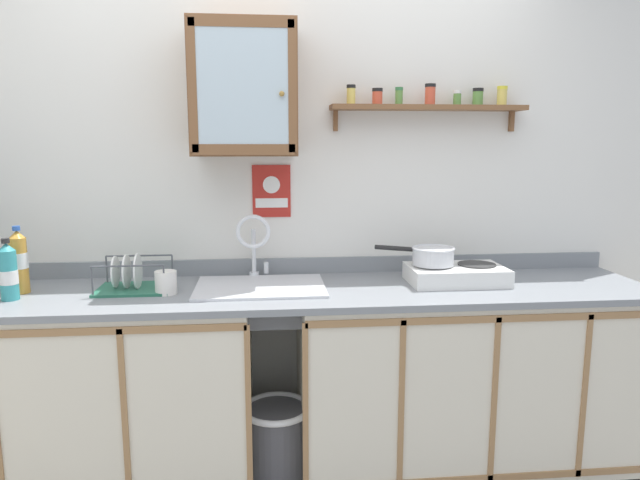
{
  "coord_description": "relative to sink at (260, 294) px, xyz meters",
  "views": [
    {
      "loc": [
        -0.11,
        -2.12,
        1.58
      ],
      "look_at": [
        0.15,
        0.52,
        1.13
      ],
      "focal_mm": 31.82,
      "sensor_mm": 36.0,
      "label": 1
    }
  ],
  "objects": [
    {
      "name": "back_wall",
      "position": [
        0.13,
        0.3,
        0.44
      ],
      "size": [
        3.99,
        0.07,
        2.66
      ],
      "color": "silver",
      "rests_on": "ground"
    },
    {
      "name": "lower_cabinet_run",
      "position": [
        -0.8,
        -0.04,
        -0.44
      ],
      "size": [
        1.51,
        0.64,
        0.9
      ],
      "color": "black",
      "rests_on": "ground"
    },
    {
      "name": "lower_cabinet_run_right",
      "position": [
        1.0,
        -0.04,
        -0.44
      ],
      "size": [
        1.65,
        0.64,
        0.9
      ],
      "color": "black",
      "rests_on": "ground"
    },
    {
      "name": "countertop",
      "position": [
        0.13,
        -0.04,
        0.02
      ],
      "size": [
        3.35,
        0.66,
        0.03
      ],
      "primitive_type": "cube",
      "color": "gray",
      "rests_on": "lower_cabinet_run"
    },
    {
      "name": "backsplash",
      "position": [
        0.13,
        0.27,
        0.07
      ],
      "size": [
        3.35,
        0.02,
        0.08
      ],
      "primitive_type": "cube",
      "color": "gray",
      "rests_on": "countertop"
    },
    {
      "name": "sink",
      "position": [
        0.0,
        0.0,
        0.0
      ],
      "size": [
        0.59,
        0.46,
        0.46
      ],
      "color": "silver",
      "rests_on": "countertop"
    },
    {
      "name": "hot_plate_stove",
      "position": [
        0.93,
        -0.01,
        0.07
      ],
      "size": [
        0.45,
        0.29,
        0.09
      ],
      "color": "silver",
      "rests_on": "countertop"
    },
    {
      "name": "saucepan",
      "position": [
        0.81,
        0.01,
        0.16
      ],
      "size": [
        0.36,
        0.24,
        0.08
      ],
      "color": "silver",
      "rests_on": "hot_plate_stove"
    },
    {
      "name": "bottle_juice_amber_0",
      "position": [
        -1.05,
        0.0,
        0.17
      ],
      "size": [
        0.07,
        0.07,
        0.3
      ],
      "color": "gold",
      "rests_on": "countertop"
    },
    {
      "name": "bottle_detergent_teal_4",
      "position": [
        -1.05,
        -0.11,
        0.15
      ],
      "size": [
        0.07,
        0.07,
        0.26
      ],
      "color": "teal",
      "rests_on": "countertop"
    },
    {
      "name": "dish_rack",
      "position": [
        -0.57,
        0.0,
        0.07
      ],
      "size": [
        0.33,
        0.25,
        0.17
      ],
      "color": "#26664C",
      "rests_on": "countertop"
    },
    {
      "name": "mug",
      "position": [
        -0.41,
        -0.07,
        0.08
      ],
      "size": [
        0.1,
        0.12,
        0.1
      ],
      "color": "white",
      "rests_on": "countertop"
    },
    {
      "name": "wall_cabinet",
      "position": [
        -0.06,
        0.13,
        0.93
      ],
      "size": [
        0.48,
        0.33,
        0.6
      ],
      "color": "brown"
    },
    {
      "name": "spice_shelf",
      "position": [
        0.84,
        0.21,
        0.87
      ],
      "size": [
        0.96,
        0.14,
        0.22
      ],
      "color": "brown"
    },
    {
      "name": "warning_sign",
      "position": [
        0.06,
        0.27,
        0.45
      ],
      "size": [
        0.19,
        0.01,
        0.26
      ],
      "color": "#B2261E"
    },
    {
      "name": "trash_bin",
      "position": [
        0.07,
        -0.13,
        -0.68
      ],
      "size": [
        0.32,
        0.32,
        0.4
      ],
      "color": "#4C4C51",
      "rests_on": "ground"
    }
  ]
}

